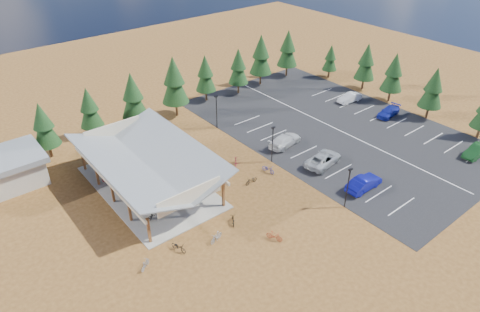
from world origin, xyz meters
TOP-DOWN VIEW (x-y plane):
  - ground at (0.00, 0.00)m, footprint 140.00×140.00m
  - asphalt_lot at (18.50, 3.00)m, footprint 27.00×44.00m
  - concrete_pad at (-10.00, 7.00)m, footprint 10.60×18.60m
  - bike_pavilion at (-10.00, 7.00)m, footprint 11.65×19.40m
  - lamp_post_0 at (5.00, -10.00)m, footprint 0.50×0.25m
  - lamp_post_1 at (5.00, 2.00)m, footprint 0.50×0.25m
  - lamp_post_2 at (5.00, 14.00)m, footprint 0.50×0.25m
  - trash_bin_0 at (-3.55, 4.19)m, footprint 0.60×0.60m
  - trash_bin_1 at (-2.78, 4.17)m, footprint 0.60×0.60m
  - pine_1 at (-16.86, 21.28)m, footprint 3.35×3.35m
  - pine_2 at (-10.24, 22.77)m, footprint 3.24×3.24m
  - pine_3 at (-4.42, 21.02)m, footprint 3.77×3.77m
  - pine_4 at (2.56, 21.28)m, footprint 4.10×4.10m
  - pine_5 at (9.38, 22.95)m, footprint 3.36×3.36m
  - pine_6 at (15.49, 22.01)m, footprint 3.40×3.40m
  - pine_7 at (21.01, 22.55)m, footprint 3.91×3.91m
  - pine_8 at (27.60, 22.58)m, footprint 3.74×3.74m
  - pine_10 at (32.23, -3.70)m, footprint 3.50×3.50m
  - pine_11 at (32.99, 3.66)m, footprint 3.55×3.55m
  - pine_12 at (33.68, 9.59)m, footprint 3.52×3.52m
  - pine_13 at (33.25, 17.03)m, footprint 2.69×2.69m
  - bike_0 at (-12.55, 1.61)m, footprint 1.89×1.13m
  - bike_1 at (-11.62, 5.06)m, footprint 1.59×0.75m
  - bike_2 at (-11.58, 8.41)m, footprint 1.65×0.90m
  - bike_3 at (-13.23, 11.16)m, footprint 1.87×0.61m
  - bike_4 at (-8.10, 0.62)m, footprint 1.79×0.63m
  - bike_5 at (-8.15, 5.85)m, footprint 1.68×0.58m
  - bike_6 at (-7.39, 10.55)m, footprint 1.66×0.78m
  - bike_7 at (-8.61, 14.80)m, footprint 1.83×0.68m
  - bike_8 at (-13.00, -4.18)m, footprint 1.13×1.92m
  - bike_9 at (-16.64, -4.17)m, footprint 1.53×1.25m
  - bike_11 at (-4.69, -8.96)m, footprint 1.16×1.83m
  - bike_12 at (-6.40, -4.41)m, footprint 1.34×1.63m
  - bike_13 at (-9.35, -5.41)m, footprint 1.82×0.97m
  - bike_14 at (3.00, 0.48)m, footprint 0.94×1.95m
  - bike_15 at (0.79, 4.21)m, footprint 1.52×1.78m
  - bike_16 at (-0.19, -0.05)m, footprint 1.77×0.69m
  - car_1 at (9.34, -9.20)m, footprint 5.02×1.78m
  - car_2 at (9.65, -2.64)m, footprint 6.08×3.53m
  - car_3 at (9.22, 3.94)m, footprint 5.70×3.03m
  - car_5 at (26.97, -13.97)m, footprint 4.69×1.70m
  - car_7 at (28.15, 0.36)m, footprint 4.98×2.56m
  - car_9 at (27.52, 7.49)m, footprint 4.47×1.90m

SIDE VIEW (x-z plane):
  - ground at x=0.00m, z-range 0.00..0.00m
  - asphalt_lot at x=18.50m, z-range 0.00..0.04m
  - concrete_pad at x=-10.00m, z-range 0.00..0.10m
  - bike_12 at x=-6.40m, z-range 0.00..0.83m
  - trash_bin_0 at x=-3.55m, z-range 0.00..0.90m
  - trash_bin_1 at x=-2.78m, z-range 0.00..0.90m
  - bike_16 at x=-0.19m, z-range 0.00..0.91m
  - bike_9 at x=-16.64m, z-range 0.00..0.93m
  - bike_8 at x=-13.00m, z-range 0.00..0.96m
  - bike_14 at x=3.00m, z-range 0.00..0.98m
  - bike_2 at x=-11.58m, z-range 0.10..0.92m
  - bike_6 at x=-7.39m, z-range 0.10..0.94m
  - bike_13 at x=-9.35m, z-range 0.00..1.05m
  - bike_11 at x=-4.69m, z-range 0.00..1.07m
  - bike_15 at x=0.79m, z-range 0.00..1.10m
  - bike_1 at x=-11.62m, z-range 0.10..1.02m
  - bike_4 at x=-8.10m, z-range 0.10..1.04m
  - bike_0 at x=-12.55m, z-range 0.10..1.04m
  - bike_5 at x=-8.15m, z-range 0.10..1.09m
  - bike_7 at x=-8.61m, z-range 0.10..1.18m
  - bike_3 at x=-13.23m, z-range 0.10..1.21m
  - car_7 at x=28.15m, z-range 0.04..1.42m
  - car_9 at x=27.52m, z-range 0.04..1.47m
  - car_5 at x=26.97m, z-range 0.04..1.58m
  - car_3 at x=9.22m, z-range 0.04..1.61m
  - car_2 at x=9.65m, z-range 0.04..1.63m
  - car_1 at x=9.34m, z-range 0.04..1.69m
  - lamp_post_0 at x=5.00m, z-range 0.41..5.55m
  - lamp_post_1 at x=5.00m, z-range 0.41..5.55m
  - lamp_post_2 at x=5.00m, z-range 0.41..5.55m
  - pine_13 at x=33.25m, z-range 0.69..6.94m
  - bike_pavilion at x=-10.00m, z-range 1.34..6.31m
  - pine_2 at x=-10.24m, z-range 0.83..8.38m
  - pine_1 at x=-16.86m, z-range 0.86..8.66m
  - pine_5 at x=9.38m, z-range 0.87..8.70m
  - pine_6 at x=15.49m, z-range 0.87..8.79m
  - pine_10 at x=32.23m, z-range 0.90..9.04m
  - pine_12 at x=33.68m, z-range 0.91..9.12m
  - pine_11 at x=32.99m, z-range 0.91..9.18m
  - pine_8 at x=27.60m, z-range 0.96..9.67m
  - pine_3 at x=-4.42m, z-range 0.97..9.77m
  - pine_7 at x=21.01m, z-range 1.01..10.11m
  - pine_4 at x=2.56m, z-range 1.06..10.61m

